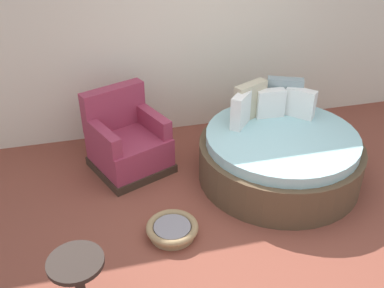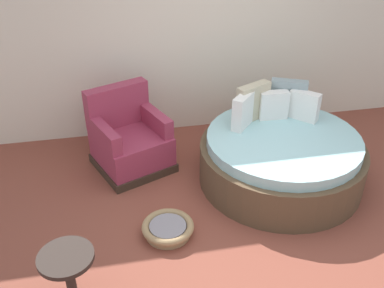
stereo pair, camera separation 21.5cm
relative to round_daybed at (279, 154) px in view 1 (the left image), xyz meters
The scene contains 6 objects.
ground_plane 1.06m from the round_daybed, 129.55° to the right, with size 8.00×8.00×0.02m, color brown.
back_wall 1.92m from the round_daybed, 113.55° to the left, with size 8.00×0.12×2.70m, color silver.
round_daybed is the anchor object (origin of this frame).
red_armchair 1.76m from the round_daybed, 159.24° to the left, with size 1.04×1.04×0.94m.
pet_basket 1.56m from the round_daybed, 154.36° to the right, with size 0.51×0.51×0.13m.
side_table 2.61m from the round_daybed, 150.17° to the right, with size 0.44×0.44×0.52m.
Camera 1 is at (-1.35, -3.03, 3.02)m, focal length 41.16 mm.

